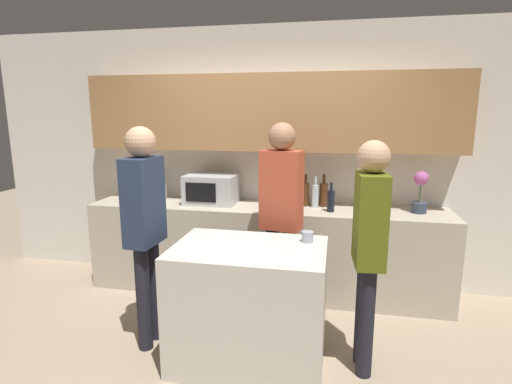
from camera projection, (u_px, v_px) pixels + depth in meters
name	position (u px, v px, depth m)	size (l,w,h in m)	color
ground_plane	(231.00, 372.00, 2.86)	(14.00, 14.00, 0.00)	gray
back_wall	(270.00, 141.00, 4.16)	(6.40, 0.40, 2.70)	silver
back_counter	(265.00, 249.00, 4.11)	(3.60, 0.62, 0.90)	#B7AD99
kitchen_island	(249.00, 304.00, 2.93)	(1.09, 0.74, 0.89)	beige
microwave	(211.00, 189.00, 4.13)	(0.52, 0.39, 0.30)	#B7BABC
toaster	(152.00, 192.00, 4.27)	(0.26, 0.16, 0.18)	silver
potted_plant	(420.00, 192.00, 3.72)	(0.14, 0.14, 0.39)	#333D4C
bottle_0	(305.00, 194.00, 4.03)	(0.08, 0.08, 0.32)	#472814
bottle_1	(315.00, 196.00, 3.96)	(0.07, 0.07, 0.31)	silver
bottle_2	(324.00, 194.00, 4.00)	(0.08, 0.08, 0.33)	#472814
bottle_3	(331.00, 201.00, 3.78)	(0.07, 0.07, 0.28)	black
cup_0	(307.00, 237.00, 2.94)	(0.09, 0.09, 0.08)	#9DA3B4
person_left	(369.00, 239.00, 2.72)	(0.22, 0.35, 1.65)	black
person_center	(145.00, 218.00, 3.03)	(0.23, 0.35, 1.73)	black
person_right	(281.00, 206.00, 3.39)	(0.37, 0.26, 1.75)	black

